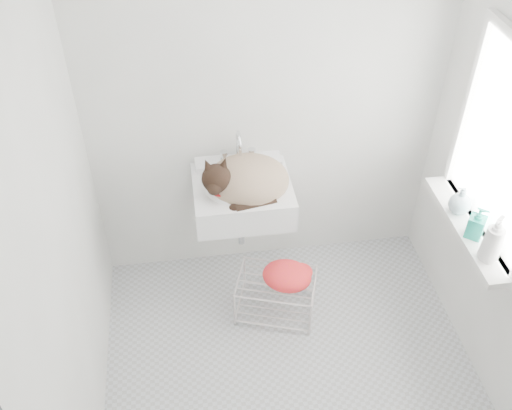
{
  "coord_description": "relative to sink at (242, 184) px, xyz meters",
  "views": [
    {
      "loc": [
        -0.5,
        -1.99,
        3.03
      ],
      "look_at": [
        -0.14,
        0.5,
        0.88
      ],
      "focal_mm": 40.82,
      "sensor_mm": 36.0,
      "label": 1
    }
  ],
  "objects": [
    {
      "name": "window_frame",
      "position": [
        1.26,
        -0.54,
        0.5
      ],
      "size": [
        0.04,
        0.9,
        1.1
      ],
      "primitive_type": "cube",
      "color": "white",
      "rests_on": "right_wall"
    },
    {
      "name": "faucet",
      "position": [
        0.0,
        0.18,
        0.14
      ],
      "size": [
        0.22,
        0.15,
        0.22
      ],
      "primitive_type": null,
      "color": "silver",
      "rests_on": "sink"
    },
    {
      "name": "left_wall",
      "position": [
        -0.91,
        -0.74,
        0.4
      ],
      "size": [
        0.02,
        2.0,
        2.5
      ],
      "primitive_type": "cube",
      "color": "white",
      "rests_on": "ground"
    },
    {
      "name": "wire_rack",
      "position": [
        0.17,
        -0.29,
        -0.7
      ],
      "size": [
        0.56,
        0.47,
        0.29
      ],
      "primitive_type": "cube",
      "rotation": [
        0.0,
        0.0,
        -0.32
      ],
      "color": "beige",
      "rests_on": "floor"
    },
    {
      "name": "bottle_b",
      "position": [
        1.19,
        -0.63,
        0.0
      ],
      "size": [
        0.12,
        0.12,
        0.19
      ],
      "primitive_type": "imported",
      "rotation": [
        0.0,
        0.0,
        0.89
      ],
      "color": "#168B76",
      "rests_on": "windowsill"
    },
    {
      "name": "bottle_a",
      "position": [
        1.19,
        -0.8,
        0.0
      ],
      "size": [
        0.13,
        0.13,
        0.24
      ],
      "primitive_type": "imported",
      "rotation": [
        0.0,
        0.0,
        5.37
      ],
      "color": "white",
      "rests_on": "windowsill"
    },
    {
      "name": "windowsill",
      "position": [
        1.2,
        -0.54,
        -0.02
      ],
      "size": [
        0.16,
        0.88,
        0.04
      ],
      "primitive_type": "cube",
      "color": "white",
      "rests_on": "right_wall"
    },
    {
      "name": "sink",
      "position": [
        0.0,
        0.0,
        0.0
      ],
      "size": [
        0.59,
        0.52,
        0.24
      ],
      "primitive_type": "cube",
      "color": "white",
      "rests_on": "back_wall"
    },
    {
      "name": "floor",
      "position": [
        0.19,
        -0.74,
        -0.85
      ],
      "size": [
        2.2,
        2.0,
        0.02
      ],
      "primitive_type": "cube",
      "color": "#B7BBC1",
      "rests_on": "ground"
    },
    {
      "name": "towel",
      "position": [
        0.23,
        -0.33,
        -0.53
      ],
      "size": [
        0.37,
        0.32,
        0.13
      ],
      "primitive_type": "ellipsoid",
      "rotation": [
        0.0,
        0.0,
        -0.39
      ],
      "color": "#F65800",
      "rests_on": "wire_rack"
    },
    {
      "name": "bottle_c",
      "position": [
        1.19,
        -0.42,
        0.0
      ],
      "size": [
        0.17,
        0.17,
        0.17
      ],
      "primitive_type": "imported",
      "rotation": [
        0.0,
        0.0,
        4.31
      ],
      "color": "silver",
      "rests_on": "windowsill"
    },
    {
      "name": "back_wall",
      "position": [
        0.19,
        0.26,
        0.4
      ],
      "size": [
        2.2,
        0.02,
        2.5
      ],
      "primitive_type": "cube",
      "color": "white",
      "rests_on": "ground"
    },
    {
      "name": "cat",
      "position": [
        0.01,
        -0.02,
        0.04
      ],
      "size": [
        0.53,
        0.44,
        0.32
      ],
      "rotation": [
        0.0,
        0.0,
        -0.08
      ],
      "color": "tan",
      "rests_on": "sink"
    },
    {
      "name": "window_glass",
      "position": [
        1.27,
        -0.54,
        0.5
      ],
      "size": [
        0.01,
        0.8,
        1.0
      ],
      "primitive_type": "cube",
      "color": "white",
      "rests_on": "right_wall"
    }
  ]
}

